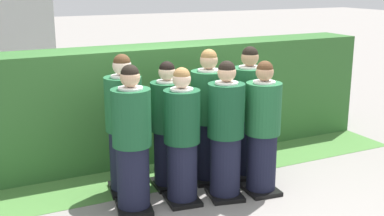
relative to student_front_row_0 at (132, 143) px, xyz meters
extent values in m
plane|color=gray|center=(0.81, -0.11, -0.79)|extent=(60.00, 60.00, 0.00)
cylinder|color=black|center=(0.00, 0.00, -0.41)|extent=(0.36, 0.36, 0.76)
cube|color=black|center=(0.00, 0.00, -0.76)|extent=(0.47, 0.54, 0.05)
cylinder|color=#19512D|center=(0.00, 0.00, 0.29)|extent=(0.43, 0.43, 0.63)
cylinder|color=white|center=(0.00, 0.00, 0.61)|extent=(0.27, 0.27, 0.03)
cube|color=navy|center=(0.04, 0.20, 0.41)|extent=(0.04, 0.02, 0.28)
sphere|color=tan|center=(0.00, 0.00, 0.73)|extent=(0.21, 0.21, 0.21)
sphere|color=black|center=(0.00, 0.00, 0.76)|extent=(0.20, 0.20, 0.20)
cube|color=white|center=(0.06, 0.27, 0.19)|extent=(0.15, 0.04, 0.20)
cylinder|color=black|center=(0.57, -0.06, -0.42)|extent=(0.35, 0.35, 0.73)
cube|color=black|center=(0.57, -0.06, -0.76)|extent=(0.42, 0.50, 0.05)
cylinder|color=#144728|center=(0.57, -0.06, 0.24)|extent=(0.41, 0.41, 0.60)
cylinder|color=white|center=(0.57, -0.06, 0.55)|extent=(0.26, 0.26, 0.03)
cube|color=navy|center=(0.60, 0.14, 0.36)|extent=(0.04, 0.02, 0.26)
sphere|color=beige|center=(0.57, -0.06, 0.67)|extent=(0.21, 0.21, 0.21)
sphere|color=olive|center=(0.57, -0.06, 0.70)|extent=(0.19, 0.19, 0.19)
cylinder|color=black|center=(1.09, -0.15, -0.41)|extent=(0.36, 0.36, 0.75)
cube|color=black|center=(1.09, -0.15, -0.76)|extent=(0.47, 0.54, 0.05)
cylinder|color=#144728|center=(1.09, -0.15, 0.28)|extent=(0.43, 0.43, 0.62)
cylinder|color=white|center=(1.09, -0.15, 0.59)|extent=(0.26, 0.26, 0.03)
cube|color=#236038|center=(1.13, 0.04, 0.40)|extent=(0.04, 0.02, 0.27)
sphere|color=tan|center=(1.09, -0.15, 0.71)|extent=(0.21, 0.21, 0.21)
sphere|color=black|center=(1.09, -0.15, 0.75)|extent=(0.20, 0.20, 0.20)
cylinder|color=black|center=(1.55, -0.23, -0.42)|extent=(0.35, 0.35, 0.74)
cube|color=black|center=(1.55, -0.23, -0.76)|extent=(0.42, 0.50, 0.05)
cylinder|color=#1E5B33|center=(1.55, -0.23, 0.26)|extent=(0.42, 0.42, 0.61)
cylinder|color=white|center=(1.55, -0.23, 0.57)|extent=(0.26, 0.26, 0.03)
cube|color=gold|center=(1.57, -0.03, 0.38)|extent=(0.04, 0.02, 0.27)
sphere|color=tan|center=(1.55, -0.23, 0.69)|extent=(0.21, 0.21, 0.21)
sphere|color=#472D19|center=(1.55, -0.23, 0.73)|extent=(0.19, 0.19, 0.19)
cylinder|color=black|center=(0.09, 0.53, -0.40)|extent=(0.37, 0.37, 0.78)
cube|color=black|center=(0.09, 0.53, -0.76)|extent=(0.47, 0.54, 0.05)
cylinder|color=#1E5B33|center=(0.09, 0.53, 0.31)|extent=(0.44, 0.44, 0.64)
cylinder|color=white|center=(0.09, 0.53, 0.64)|extent=(0.27, 0.27, 0.03)
cube|color=gold|center=(0.13, 0.73, 0.44)|extent=(0.04, 0.02, 0.28)
sphere|color=beige|center=(0.09, 0.53, 0.76)|extent=(0.22, 0.22, 0.22)
sphere|color=#472D19|center=(0.09, 0.53, 0.80)|extent=(0.20, 0.20, 0.20)
cylinder|color=black|center=(0.62, 0.44, -0.42)|extent=(0.35, 0.35, 0.72)
cube|color=black|center=(0.62, 0.44, -0.76)|extent=(0.41, 0.49, 0.05)
cylinder|color=#19512D|center=(0.62, 0.44, 0.24)|extent=(0.41, 0.41, 0.60)
cylinder|color=white|center=(0.62, 0.44, 0.54)|extent=(0.25, 0.25, 0.03)
cube|color=gold|center=(0.64, 0.63, 0.36)|extent=(0.04, 0.02, 0.26)
sphere|color=beige|center=(0.62, 0.44, 0.66)|extent=(0.20, 0.20, 0.20)
sphere|color=black|center=(0.62, 0.44, 0.70)|extent=(0.19, 0.19, 0.19)
cylinder|color=black|center=(1.15, 0.39, -0.40)|extent=(0.37, 0.37, 0.78)
cube|color=black|center=(1.15, 0.39, -0.76)|extent=(0.48, 0.55, 0.05)
cylinder|color=#1E5B33|center=(1.15, 0.39, 0.32)|extent=(0.44, 0.44, 0.64)
cylinder|color=white|center=(1.15, 0.39, 0.64)|extent=(0.27, 0.27, 0.03)
cube|color=navy|center=(1.19, 0.59, 0.44)|extent=(0.04, 0.02, 0.28)
sphere|color=tan|center=(1.15, 0.39, 0.77)|extent=(0.22, 0.22, 0.22)
sphere|color=olive|center=(1.15, 0.39, 0.81)|extent=(0.20, 0.20, 0.20)
cylinder|color=black|center=(1.69, 0.31, -0.39)|extent=(0.38, 0.38, 0.78)
cube|color=black|center=(1.69, 0.31, -0.76)|extent=(0.45, 0.53, 0.05)
cylinder|color=#1E5B33|center=(1.69, 0.31, 0.32)|extent=(0.44, 0.44, 0.65)
cylinder|color=white|center=(1.69, 0.31, 0.65)|extent=(0.27, 0.27, 0.03)
cube|color=navy|center=(1.72, 0.52, 0.45)|extent=(0.04, 0.02, 0.29)
sphere|color=tan|center=(1.69, 0.31, 0.78)|extent=(0.22, 0.22, 0.22)
sphere|color=black|center=(1.69, 0.31, 0.82)|extent=(0.20, 0.20, 0.20)
cube|color=#33662D|center=(0.81, 1.57, 0.02)|extent=(7.00, 0.70, 1.61)
cube|color=#477A38|center=(0.81, 0.77, -0.78)|extent=(7.00, 0.90, 0.01)
camera|label=1|loc=(-1.72, -4.92, 1.74)|focal=46.84mm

